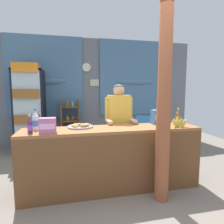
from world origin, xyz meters
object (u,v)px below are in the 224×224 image
(stall_counter, at_px, (114,154))
(soda_bottle_grape_soda, at_px, (30,126))
(soda_bottle_water, at_px, (35,121))
(banana_bunch, at_px, (179,123))
(drink_fridge, at_px, (30,105))
(snack_box_biscuit, at_px, (157,117))
(snack_box_wafer, at_px, (48,126))
(timber_post, at_px, (164,103))
(plastic_lawn_chair, at_px, (145,130))
(bottle_shelf_rack, at_px, (70,122))
(shopkeeper, at_px, (119,119))
(pastry_tray, at_px, (80,126))
(soda_bottle_iced_tea, at_px, (178,117))

(stall_counter, xyz_separation_m, soda_bottle_grape_soda, (-1.09, -0.02, 0.46))
(soda_bottle_water, height_order, banana_bunch, soda_bottle_water)
(drink_fridge, xyz_separation_m, snack_box_biscuit, (2.28, -1.98, -0.08))
(soda_bottle_water, bearing_deg, snack_box_wafer, -55.65)
(drink_fridge, bearing_deg, timber_post, -50.80)
(drink_fridge, relative_size, soda_bottle_water, 6.96)
(plastic_lawn_chair, bearing_deg, bottle_shelf_rack, 158.46)
(drink_fridge, relative_size, bottle_shelf_rack, 1.69)
(bottle_shelf_rack, distance_m, plastic_lawn_chair, 1.91)
(bottle_shelf_rack, height_order, plastic_lawn_chair, bottle_shelf_rack)
(timber_post, bearing_deg, shopkeeper, 111.33)
(timber_post, relative_size, snack_box_wafer, 13.35)
(drink_fridge, bearing_deg, soda_bottle_grape_soda, -79.39)
(soda_bottle_grape_soda, height_order, banana_bunch, soda_bottle_grape_soda)
(banana_bunch, bearing_deg, stall_counter, 176.65)
(stall_counter, height_order, pastry_tray, pastry_tray)
(shopkeeper, bearing_deg, pastry_tray, -152.49)
(bottle_shelf_rack, xyz_separation_m, shopkeeper, (0.81, -1.89, 0.34))
(timber_post, distance_m, shopkeeper, 1.03)
(pastry_tray, bearing_deg, shopkeeper, 27.51)
(soda_bottle_grape_soda, height_order, snack_box_biscuit, soda_bottle_grape_soda)
(bottle_shelf_rack, xyz_separation_m, plastic_lawn_chair, (1.78, -0.70, -0.14))
(timber_post, height_order, plastic_lawn_chair, timber_post)
(soda_bottle_grape_soda, xyz_separation_m, snack_box_wafer, (0.22, -0.04, -0.00))
(soda_bottle_grape_soda, height_order, soda_bottle_iced_tea, soda_bottle_iced_tea)
(pastry_tray, relative_size, banana_bunch, 1.34)
(soda_bottle_water, relative_size, soda_bottle_grape_soda, 1.23)
(pastry_tray, bearing_deg, banana_bunch, -10.85)
(shopkeeper, xyz_separation_m, snack_box_wafer, (-1.10, -0.63, 0.04))
(stall_counter, distance_m, snack_box_wafer, 0.99)
(stall_counter, bearing_deg, drink_fridge, 124.24)
(soda_bottle_grape_soda, relative_size, snack_box_wafer, 1.18)
(snack_box_biscuit, bearing_deg, soda_bottle_iced_tea, -3.36)
(bottle_shelf_rack, relative_size, snack_box_wafer, 6.00)
(snack_box_wafer, relative_size, banana_bunch, 0.74)
(soda_bottle_water, distance_m, snack_box_wafer, 0.34)
(shopkeeper, height_order, soda_bottle_iced_tea, shopkeeper)
(timber_post, distance_m, drink_fridge, 3.31)
(shopkeeper, bearing_deg, snack_box_wafer, -150.13)
(stall_counter, distance_m, pastry_tray, 0.63)
(bottle_shelf_rack, bearing_deg, soda_bottle_grape_soda, -101.54)
(bottle_shelf_rack, relative_size, pastry_tray, 3.30)
(stall_counter, distance_m, snack_box_biscuit, 0.94)
(bottle_shelf_rack, bearing_deg, plastic_lawn_chair, -21.54)
(timber_post, relative_size, snack_box_biscuit, 11.73)
(stall_counter, distance_m, drink_fridge, 2.75)
(plastic_lawn_chair, xyz_separation_m, snack_box_biscuit, (-0.42, -1.51, 0.54))
(plastic_lawn_chair, bearing_deg, shopkeeper, -129.18)
(drink_fridge, bearing_deg, soda_bottle_iced_tea, -37.15)
(pastry_tray, bearing_deg, soda_bottle_water, -179.91)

